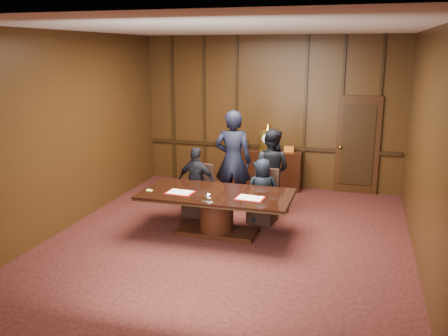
{
  "coord_description": "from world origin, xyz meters",
  "views": [
    {
      "loc": [
        2.06,
        -7.32,
        3.18
      ],
      "look_at": [
        -0.33,
        0.81,
        1.05
      ],
      "focal_mm": 38.0,
      "sensor_mm": 36.0,
      "label": 1
    }
  ],
  "objects_px": {
    "signatory_right": "(262,191)",
    "conference_table": "(216,206)",
    "signatory_left": "(197,182)",
    "sideboard": "(267,168)",
    "witness_right": "(271,170)",
    "witness_left": "(233,161)"
  },
  "relations": [
    {
      "from": "sideboard",
      "to": "signatory_right",
      "type": "height_order",
      "value": "sideboard"
    },
    {
      "from": "witness_right",
      "to": "sideboard",
      "type": "bearing_deg",
      "value": -65.44
    },
    {
      "from": "signatory_left",
      "to": "witness_right",
      "type": "relative_size",
      "value": 0.82
    },
    {
      "from": "witness_left",
      "to": "sideboard",
      "type": "bearing_deg",
      "value": -106.45
    },
    {
      "from": "signatory_right",
      "to": "conference_table",
      "type": "bearing_deg",
      "value": 34.23
    },
    {
      "from": "sideboard",
      "to": "witness_right",
      "type": "height_order",
      "value": "witness_right"
    },
    {
      "from": "conference_table",
      "to": "signatory_left",
      "type": "bearing_deg",
      "value": 129.09
    },
    {
      "from": "signatory_right",
      "to": "signatory_left",
      "type": "bearing_deg",
      "value": -16.67
    },
    {
      "from": "conference_table",
      "to": "signatory_right",
      "type": "xyz_separation_m",
      "value": [
        0.65,
        0.8,
        0.11
      ]
    },
    {
      "from": "sideboard",
      "to": "witness_right",
      "type": "distance_m",
      "value": 1.59
    },
    {
      "from": "conference_table",
      "to": "witness_left",
      "type": "distance_m",
      "value": 1.48
    },
    {
      "from": "sideboard",
      "to": "conference_table",
      "type": "height_order",
      "value": "sideboard"
    },
    {
      "from": "conference_table",
      "to": "signatory_right",
      "type": "relative_size",
      "value": 2.13
    },
    {
      "from": "signatory_right",
      "to": "witness_right",
      "type": "height_order",
      "value": "witness_right"
    },
    {
      "from": "conference_table",
      "to": "signatory_left",
      "type": "distance_m",
      "value": 1.05
    },
    {
      "from": "sideboard",
      "to": "witness_left",
      "type": "distance_m",
      "value": 1.8
    },
    {
      "from": "sideboard",
      "to": "conference_table",
      "type": "relative_size",
      "value": 0.61
    },
    {
      "from": "conference_table",
      "to": "witness_left",
      "type": "height_order",
      "value": "witness_left"
    },
    {
      "from": "signatory_left",
      "to": "signatory_right",
      "type": "bearing_deg",
      "value": -173.76
    },
    {
      "from": "witness_left",
      "to": "witness_right",
      "type": "bearing_deg",
      "value": -170.95
    },
    {
      "from": "signatory_left",
      "to": "witness_left",
      "type": "relative_size",
      "value": 0.67
    },
    {
      "from": "signatory_right",
      "to": "witness_left",
      "type": "xyz_separation_m",
      "value": [
        -0.73,
        0.59,
        0.4
      ]
    }
  ]
}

